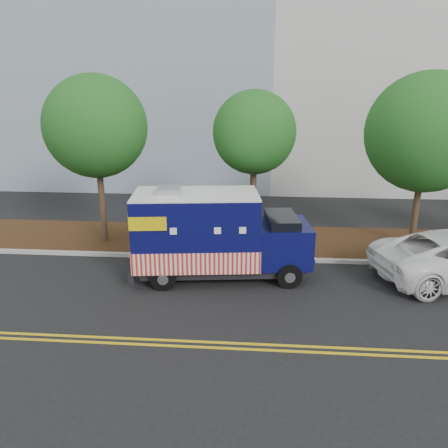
{
  "coord_description": "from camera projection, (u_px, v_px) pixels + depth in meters",
  "views": [
    {
      "loc": [
        1.25,
        -14.48,
        6.45
      ],
      "look_at": [
        0.05,
        0.6,
        1.71
      ],
      "focal_mm": 35.0,
      "sensor_mm": 36.0,
      "label": 1
    }
  ],
  "objects": [
    {
      "name": "tree_a",
      "position": [
        96.0,
        127.0,
        17.41
      ],
      "size": [
        4.1,
        4.1,
        7.02
      ],
      "color": "#38281C",
      "rests_on": "ground"
    },
    {
      "name": "tree_c",
      "position": [
        426.0,
        133.0,
        17.02
      ],
      "size": [
        4.69,
        4.69,
        7.11
      ],
      "color": "#38281C",
      "rests_on": "ground"
    },
    {
      "name": "centerline_near",
      "position": [
        207.0,
        342.0,
        11.56
      ],
      "size": [
        120.0,
        0.1,
        0.01
      ],
      "primitive_type": "cube",
      "color": "gold",
      "rests_on": "ground"
    },
    {
      "name": "mulch_strip",
      "position": [
        228.0,
        240.0,
        19.1
      ],
      "size": [
        120.0,
        4.0,
        0.15
      ],
      "primitive_type": "cube",
      "color": "black",
      "rests_on": "ground"
    },
    {
      "name": "curb",
      "position": [
        224.0,
        258.0,
        17.1
      ],
      "size": [
        120.0,
        0.18,
        0.15
      ],
      "primitive_type": "cube",
      "color": "#9E9E99",
      "rests_on": "ground"
    },
    {
      "name": "tree_b",
      "position": [
        254.0,
        133.0,
        17.24
      ],
      "size": [
        3.31,
        3.31,
        6.41
      ],
      "color": "#38281C",
      "rests_on": "ground"
    },
    {
      "name": "food_truck",
      "position": [
        212.0,
        237.0,
        15.18
      ],
      "size": [
        6.42,
        3.02,
        3.26
      ],
      "rotation": [
        0.0,
        0.0,
        0.12
      ],
      "color": "black",
      "rests_on": "ground"
    },
    {
      "name": "sign_post",
      "position": [
        204.0,
        229.0,
        16.97
      ],
      "size": [
        0.06,
        0.06,
        2.4
      ],
      "primitive_type": "cube",
      "color": "#473828",
      "rests_on": "ground"
    },
    {
      "name": "centerline_far",
      "position": [
        206.0,
        347.0,
        11.32
      ],
      "size": [
        120.0,
        0.1,
        0.01
      ],
      "primitive_type": "cube",
      "color": "gold",
      "rests_on": "ground"
    },
    {
      "name": "ground",
      "position": [
        221.0,
        274.0,
        15.8
      ],
      "size": [
        120.0,
        120.0,
        0.0
      ],
      "primitive_type": "plane",
      "color": "black",
      "rests_on": "ground"
    }
  ]
}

